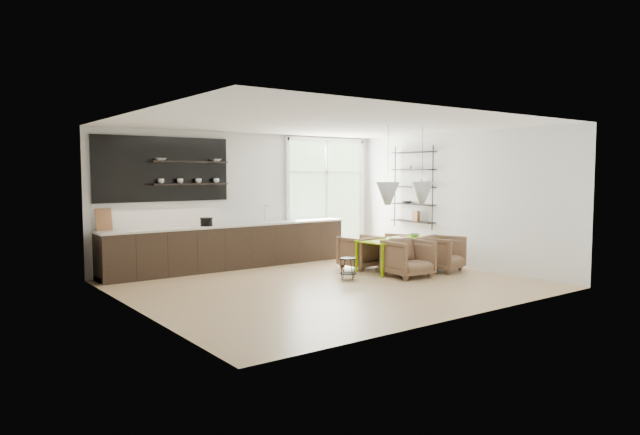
{
  "coord_description": "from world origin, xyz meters",
  "views": [
    {
      "loc": [
        -6.25,
        -8.12,
        2.02
      ],
      "look_at": [
        0.22,
        0.6,
        1.17
      ],
      "focal_mm": 32.0,
      "sensor_mm": 36.0,
      "label": 1
    }
  ],
  "objects_px": {
    "dining_table": "(398,241)",
    "armchair_front_right": "(441,253)",
    "armchair_back_right": "(393,249)",
    "wire_stool": "(348,266)",
    "armchair_front_left": "(408,258)",
    "armchair_back_left": "(361,252)"
  },
  "relations": [
    {
      "from": "dining_table",
      "to": "armchair_front_right",
      "type": "distance_m",
      "value": 0.92
    },
    {
      "from": "dining_table",
      "to": "armchair_back_right",
      "type": "relative_size",
      "value": 2.48
    },
    {
      "from": "dining_table",
      "to": "wire_stool",
      "type": "distance_m",
      "value": 1.58
    },
    {
      "from": "dining_table",
      "to": "armchair_front_left",
      "type": "relative_size",
      "value": 2.26
    },
    {
      "from": "armchair_back_left",
      "to": "wire_stool",
      "type": "bearing_deg",
      "value": 33.62
    },
    {
      "from": "armchair_back_left",
      "to": "wire_stool",
      "type": "xyz_separation_m",
      "value": [
        -1.02,
        -0.82,
        -0.09
      ]
    },
    {
      "from": "dining_table",
      "to": "wire_stool",
      "type": "height_order",
      "value": "dining_table"
    },
    {
      "from": "armchair_front_left",
      "to": "wire_stool",
      "type": "xyz_separation_m",
      "value": [
        -1.11,
        0.49,
        -0.1
      ]
    },
    {
      "from": "armchair_back_right",
      "to": "wire_stool",
      "type": "bearing_deg",
      "value": -1.05
    },
    {
      "from": "armchair_back_left",
      "to": "armchair_back_right",
      "type": "distance_m",
      "value": 0.94
    },
    {
      "from": "dining_table",
      "to": "armchair_back_left",
      "type": "bearing_deg",
      "value": 125.82
    },
    {
      "from": "armchair_back_left",
      "to": "armchair_front_right",
      "type": "height_order",
      "value": "armchair_front_right"
    },
    {
      "from": "dining_table",
      "to": "wire_stool",
      "type": "relative_size",
      "value": 4.44
    },
    {
      "from": "armchair_front_left",
      "to": "armchair_front_right",
      "type": "height_order",
      "value": "armchair_front_left"
    },
    {
      "from": "armchair_back_right",
      "to": "armchair_front_left",
      "type": "bearing_deg",
      "value": 33.44
    },
    {
      "from": "dining_table",
      "to": "armchair_back_left",
      "type": "relative_size",
      "value": 2.37
    },
    {
      "from": "armchair_back_right",
      "to": "armchair_back_left",
      "type": "bearing_deg",
      "value": -24.28
    },
    {
      "from": "armchair_back_left",
      "to": "armchair_front_left",
      "type": "height_order",
      "value": "armchair_front_left"
    },
    {
      "from": "armchair_back_left",
      "to": "armchair_back_right",
      "type": "bearing_deg",
      "value": 173.92
    },
    {
      "from": "armchair_back_right",
      "to": "armchair_front_left",
      "type": "height_order",
      "value": "armchair_front_left"
    },
    {
      "from": "armchair_back_left",
      "to": "armchair_back_right",
      "type": "relative_size",
      "value": 1.05
    },
    {
      "from": "armchair_back_right",
      "to": "armchair_front_right",
      "type": "distance_m",
      "value": 1.25
    }
  ]
}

